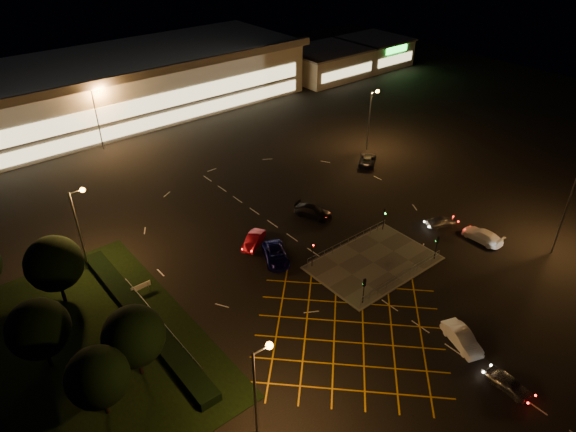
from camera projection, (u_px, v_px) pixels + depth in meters
ground at (349, 262)px, 59.71m from camera, size 180.00×180.00×0.00m
pedestrian_island at (374, 263)px, 59.43m from camera, size 14.00×9.00×0.12m
grass_verge at (95, 345)px, 48.70m from camera, size 18.00×30.00×0.08m
hedge at (143, 318)px, 51.12m from camera, size 2.00×26.00×1.00m
supermarket at (120, 85)px, 97.48m from camera, size 72.00×26.50×10.50m
retail_unit_a at (326, 63)px, 117.88m from camera, size 18.80×14.80×6.35m
retail_unit_b at (374, 51)px, 126.40m from camera, size 14.80×14.80×6.35m
streetlight_sw at (259, 383)px, 36.84m from camera, size 1.78×0.56×10.03m
streetlight_se at (569, 204)px, 57.91m from camera, size 1.78×0.56×10.03m
streetlight_nw at (80, 218)px, 55.44m from camera, size 1.78×0.56×10.03m
streetlight_ne at (372, 112)px, 82.33m from camera, size 1.78×0.56×10.03m
streetlight_far_left at (98, 111)px, 82.57m from camera, size 1.78×0.56×10.03m
streetlight_far_right at (284, 64)px, 105.19m from camera, size 1.78×0.56×10.03m
signal_sw at (364, 286)px, 52.38m from camera, size 0.28×0.30×3.15m
signal_se at (437, 243)px, 58.77m from camera, size 0.28×0.30×3.15m
signal_nw at (312, 250)px, 57.62m from camera, size 0.28×0.30×3.15m
signal_ne at (384, 214)px, 64.01m from camera, size 0.28×0.30×3.15m
tree_a at (98, 377)px, 40.09m from camera, size 5.04×5.04×6.86m
tree_b at (38, 329)px, 44.10m from camera, size 5.40×5.40×7.35m
tree_c at (54, 264)px, 51.31m from camera, size 5.76×5.76×7.84m
tree_e at (134, 336)px, 43.37m from camera, size 5.40×5.40×7.35m
car_near_silver at (509, 384)px, 44.08m from camera, size 1.60×3.94×1.34m
car_queue_white at (462, 338)px, 48.40m from camera, size 3.19×5.08×1.58m
car_left_blue at (276, 255)px, 59.55m from camera, size 4.77×6.17×1.56m
car_far_dkgrey at (313, 211)px, 67.69m from camera, size 3.98×5.58×1.50m
car_right_silver at (441, 222)px, 65.72m from camera, size 4.23×2.99×1.34m
car_circ_red at (254, 240)px, 62.10m from camera, size 4.59×3.66×1.46m
car_east_grey at (367, 159)px, 80.86m from camera, size 5.57×5.09×1.44m
car_approach_white at (482, 235)px, 62.95m from camera, size 2.09×5.13×1.49m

